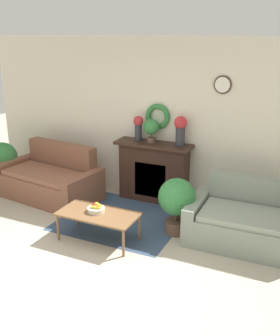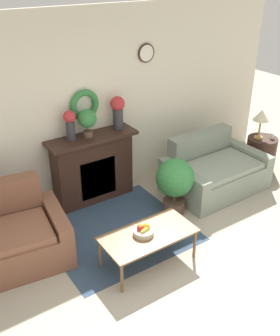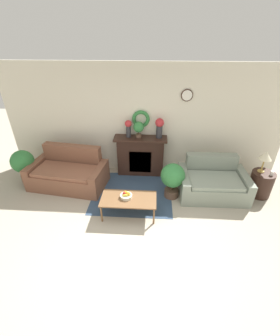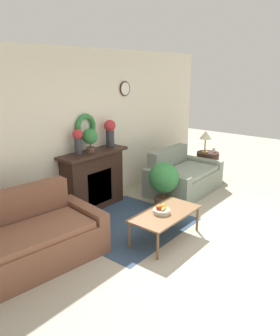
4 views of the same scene
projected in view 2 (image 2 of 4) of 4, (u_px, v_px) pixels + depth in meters
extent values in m
plane|color=#ADA38E|center=(216.00, 307.00, 4.09)|extent=(16.00, 16.00, 0.00)
cube|color=#334760|center=(117.00, 230.00, 5.23)|extent=(1.80, 1.66, 0.01)
cube|color=beige|center=(86.00, 108.00, 5.49)|extent=(6.80, 0.06, 2.70)
cylinder|color=#382319|center=(146.00, 53.00, 5.63)|extent=(0.27, 0.02, 0.27)
cylinder|color=white|center=(147.00, 53.00, 5.62)|extent=(0.23, 0.01, 0.23)
torus|color=#337A3D|center=(85.00, 105.00, 5.37)|extent=(0.42, 0.08, 0.42)
cube|color=#331E16|center=(93.00, 169.00, 5.73)|extent=(1.16, 0.34, 0.98)
cube|color=black|center=(98.00, 178.00, 5.65)|extent=(0.55, 0.02, 0.59)
cube|color=orange|center=(99.00, 183.00, 5.67)|extent=(0.44, 0.01, 0.32)
cube|color=#331E16|center=(92.00, 138.00, 5.46)|extent=(1.30, 0.41, 0.05)
cube|color=brown|center=(58.00, 229.00, 4.80)|extent=(0.29, 0.96, 0.56)
cube|color=gray|center=(220.00, 180.00, 6.01)|extent=(1.17, 0.79, 0.40)
cube|color=gray|center=(199.00, 156.00, 6.27)|extent=(1.16, 0.24, 0.83)
cube|color=gray|center=(183.00, 186.00, 5.73)|extent=(0.19, 0.99, 0.54)
cube|color=gray|center=(245.00, 162.00, 6.39)|extent=(0.19, 0.99, 0.54)
cube|color=gray|center=(222.00, 166.00, 5.90)|extent=(1.12, 0.73, 0.08)
cube|color=brown|center=(148.00, 235.00, 4.52)|extent=(1.10, 0.56, 0.03)
cylinder|color=brown|center=(122.00, 278.00, 4.19)|extent=(0.04, 0.04, 0.38)
cylinder|color=brown|center=(195.00, 244.00, 4.69)|extent=(0.04, 0.04, 0.38)
cylinder|color=brown|center=(100.00, 253.00, 4.54)|extent=(0.04, 0.04, 0.38)
cylinder|color=brown|center=(170.00, 224.00, 5.04)|extent=(0.04, 0.04, 0.38)
cylinder|color=beige|center=(143.00, 232.00, 4.49)|extent=(0.24, 0.24, 0.06)
sphere|color=#B2231E|center=(140.00, 229.00, 4.47)|extent=(0.07, 0.07, 0.07)
sphere|color=orange|center=(146.00, 227.00, 4.49)|extent=(0.08, 0.08, 0.08)
sphere|color=orange|center=(140.00, 227.00, 4.49)|extent=(0.08, 0.08, 0.08)
ellipsoid|color=yellow|center=(146.00, 229.00, 4.45)|extent=(0.17, 0.08, 0.04)
cylinder|color=#331E16|center=(260.00, 154.00, 6.62)|extent=(0.49, 0.49, 0.58)
cylinder|color=#B28E42|center=(258.00, 137.00, 6.49)|extent=(0.14, 0.14, 0.02)
cylinder|color=#B28E42|center=(260.00, 129.00, 6.41)|extent=(0.03, 0.03, 0.29)
cone|color=beige|center=(262.00, 115.00, 6.30)|extent=(0.27, 0.27, 0.18)
cylinder|color=silver|center=(272.00, 136.00, 6.46)|extent=(0.07, 0.07, 0.10)
cylinder|color=#2D2D33|center=(71.00, 131.00, 5.26)|extent=(0.12, 0.12, 0.27)
sphere|color=#B72D33|center=(69.00, 117.00, 5.17)|extent=(0.17, 0.17, 0.17)
cylinder|color=#2D2D33|center=(118.00, 119.00, 5.62)|extent=(0.15, 0.15, 0.30)
sphere|color=#B72D33|center=(118.00, 104.00, 5.51)|extent=(0.21, 0.21, 0.21)
cylinder|color=brown|center=(88.00, 134.00, 5.42)|extent=(0.13, 0.13, 0.08)
cylinder|color=#4C3823|center=(88.00, 128.00, 5.38)|extent=(0.02, 0.02, 0.07)
sphere|color=#337A3D|center=(87.00, 119.00, 5.31)|extent=(0.26, 0.26, 0.26)
cylinder|color=brown|center=(174.00, 206.00, 5.58)|extent=(0.32, 0.32, 0.19)
cylinder|color=#4C3823|center=(174.00, 196.00, 5.50)|extent=(0.05, 0.05, 0.15)
sphere|color=#337A3D|center=(175.00, 178.00, 5.36)|extent=(0.53, 0.53, 0.53)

